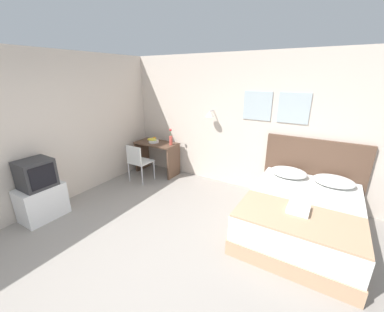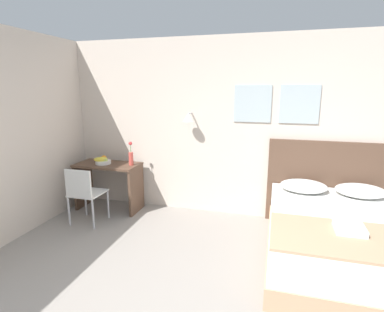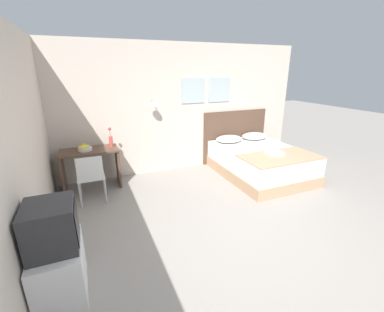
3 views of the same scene
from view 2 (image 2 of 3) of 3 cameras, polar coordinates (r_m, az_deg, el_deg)
The scene contains 11 objects.
wall_back at distance 4.50m, azimuth 6.90°, elevation 5.23°, with size 5.76×0.31×2.65m.
bed at distance 3.78m, azimuth 26.16°, elevation -14.12°, with size 1.51×1.98×0.58m.
headboard at distance 4.60m, azimuth 24.38°, elevation -4.90°, with size 1.63×0.06×1.21m.
pillow_left at distance 4.25m, azimuth 20.48°, elevation -5.38°, with size 0.60×0.46×0.14m.
pillow_right at distance 4.37m, azimuth 29.44°, elevation -5.78°, with size 0.60×0.46×0.14m.
throw_blanket at distance 3.15m, azimuth 28.53°, elevation -13.77°, with size 1.47×0.79×0.02m.
folded_towel_near_foot at distance 3.25m, azimuth 27.79°, elevation -12.04°, with size 0.26×0.27×0.06m.
desk at distance 4.97m, azimuth -15.60°, elevation -4.13°, with size 1.00×0.51×0.75m.
desk_chair at distance 4.50m, azimuth -19.92°, elevation -6.33°, with size 0.43×0.43×0.84m.
fruit_bowl at distance 4.90m, azimuth -16.61°, elevation -0.89°, with size 0.24×0.24×0.13m.
flower_vase at distance 4.70m, azimuth -11.56°, elevation -0.06°, with size 0.07×0.07×0.37m.
Camera 2 is at (0.69, -1.46, 1.91)m, focal length 28.00 mm.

